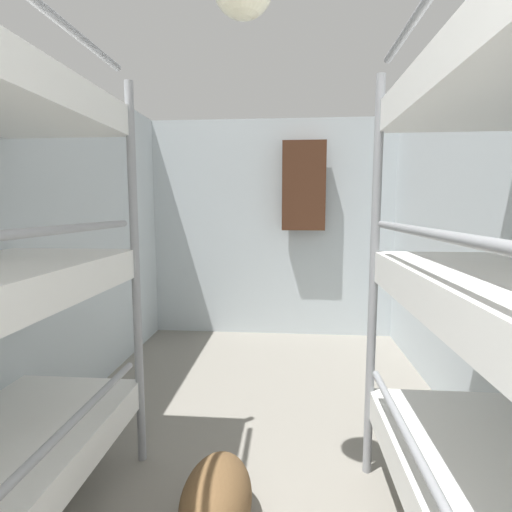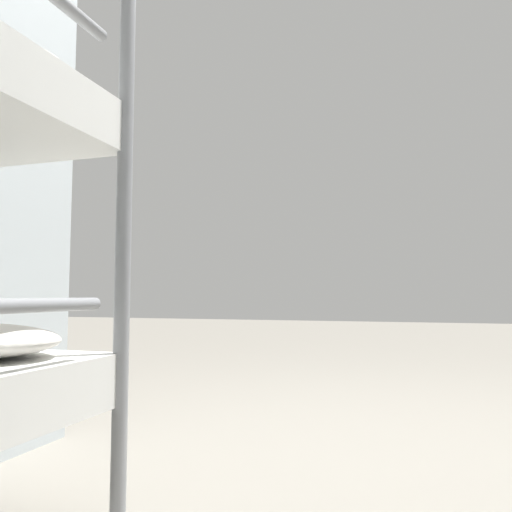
% 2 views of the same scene
% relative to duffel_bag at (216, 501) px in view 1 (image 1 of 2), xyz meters
% --- Properties ---
extents(wall_back, '(2.68, 0.06, 2.30)m').
position_rel_duffel_bag_xyz_m(wall_back, '(0.11, 2.77, 1.00)').
color(wall_back, silver).
rests_on(wall_back, ground_plane).
extents(duffel_bag, '(0.30, 0.52, 0.30)m').
position_rel_duffel_bag_xyz_m(duffel_bag, '(0.00, 0.00, 0.00)').
color(duffel_bag, brown).
rests_on(duffel_bag, ground_plane).
extents(hanging_coat, '(0.44, 0.12, 0.90)m').
position_rel_duffel_bag_xyz_m(hanging_coat, '(0.44, 2.62, 1.45)').
color(hanging_coat, '#472819').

